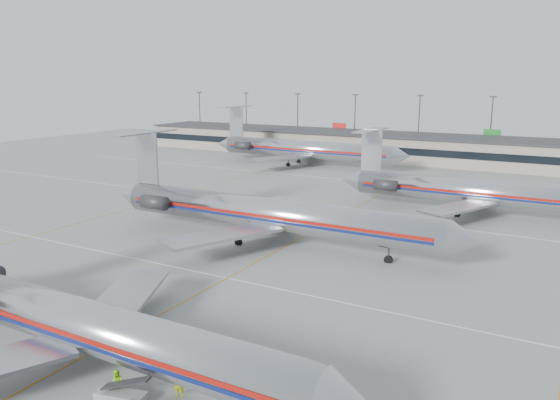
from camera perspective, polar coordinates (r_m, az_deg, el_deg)
The scene contains 11 objects.
ground at distance 47.88m, azimuth -12.49°, elevation -11.67°, with size 260.00×260.00×0.00m, color gray.
apron_markings at distance 55.10m, azimuth -5.54°, elevation -8.11°, with size 160.00×0.15×0.02m, color silver.
terminal at distance 134.51m, azimuth 16.32°, elevation 5.11°, with size 162.00×17.00×6.25m.
light_mast_row at distance 147.63m, azimuth 17.71°, elevation 7.76°, with size 163.60×0.40×15.28m.
jet_foreground at distance 41.07m, azimuth -21.50°, elevation -11.43°, with size 43.65×25.70×11.43m.
jet_second_row at distance 65.45m, azimuth -1.68°, elevation -1.34°, with size 48.64×28.64×12.73m.
jet_third_row at distance 83.71m, azimuth 19.80°, elevation 0.82°, with size 43.48×26.74×11.89m.
jet_back_row at distance 124.48m, azimuth 2.32°, elevation 5.36°, with size 48.28×29.70×13.20m.
belt_loader at distance 36.77m, azimuth -16.22°, elevation -18.88°, with size 3.84×1.83×1.97m.
ramp_worker_near at distance 36.21m, azimuth -10.50°, elevation -18.30°, with size 0.70×0.46×1.91m, color #AAC312.
ramp_worker_far at distance 37.17m, azimuth -16.68°, elevation -17.90°, with size 0.86×0.67×1.78m, color #99F116.
Camera 1 is at (29.62, -32.22, 19.40)m, focal length 35.00 mm.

